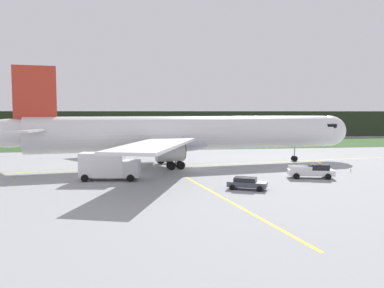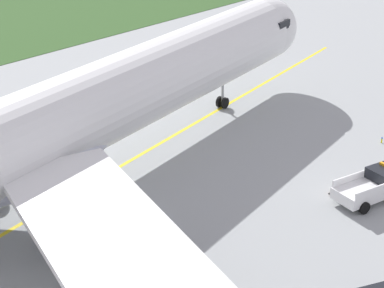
{
  "view_description": "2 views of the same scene",
  "coord_description": "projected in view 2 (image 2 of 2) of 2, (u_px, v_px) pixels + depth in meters",
  "views": [
    {
      "loc": [
        -9.02,
        -56.29,
        8.31
      ],
      "look_at": [
        0.07,
        3.26,
        3.43
      ],
      "focal_mm": 36.97,
      "sensor_mm": 36.0,
      "label": 1
    },
    {
      "loc": [
        -21.82,
        -27.13,
        21.02
      ],
      "look_at": [
        5.92,
        -1.19,
        3.42
      ],
      "focal_mm": 64.7,
      "sensor_mm": 36.0,
      "label": 2
    }
  ],
  "objects": [
    {
      "name": "apron_cone",
      "position": [
        334.0,
        189.0,
        43.12
      ],
      "size": [
        0.52,
        0.52,
        0.65
      ],
      "color": "black",
      "rests_on": "ground"
    },
    {
      "name": "taxiway_centerline_main",
      "position": [
        65.0,
        199.0,
        42.71
      ],
      "size": [
        76.38,
        12.0,
        0.01
      ],
      "primitive_type": "cube",
      "rotation": [
        0.0,
        0.0,
        0.15
      ],
      "color": "yellow",
      "rests_on": "ground"
    },
    {
      "name": "taxiway_edge_light_east",
      "position": [
        382.0,
        140.0,
        50.1
      ],
      "size": [
        0.12,
        0.12,
        0.44
      ],
      "color": "yellow",
      "rests_on": "ground"
    },
    {
      "name": "ground",
      "position": [
        107.0,
        223.0,
        40.11
      ],
      "size": [
        320.0,
        320.0,
        0.0
      ],
      "primitive_type": "plane",
      "color": "#939799"
    },
    {
      "name": "airliner",
      "position": [
        49.0,
        130.0,
        40.09
      ],
      "size": [
        57.92,
        46.04,
        14.64
      ],
      "color": "silver",
      "rests_on": "ground"
    },
    {
      "name": "ops_pickup_truck",
      "position": [
        378.0,
        184.0,
        42.53
      ],
      "size": [
        5.93,
        3.37,
        1.94
      ],
      "color": "white",
      "rests_on": "ground"
    }
  ]
}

